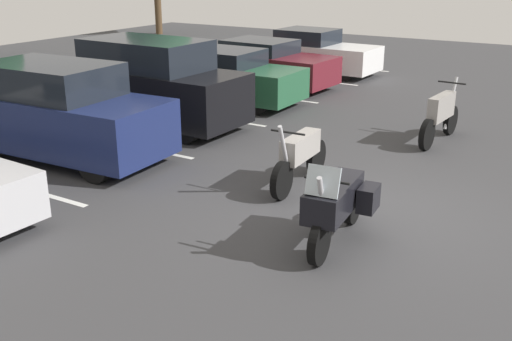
{
  "coord_description": "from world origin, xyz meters",
  "views": [
    {
      "loc": [
        -8.45,
        -2.94,
        3.83
      ],
      "look_at": [
        -1.4,
        1.37,
        0.89
      ],
      "focal_mm": 41.9,
      "sensor_mm": 36.0,
      "label": 1
    }
  ],
  "objects": [
    {
      "name": "car_navy",
      "position": [
        -0.58,
        6.4,
        0.94
      ],
      "size": [
        2.06,
        4.32,
        1.9
      ],
      "color": "navy",
      "rests_on": "ground"
    },
    {
      "name": "ground",
      "position": [
        0.0,
        0.0,
        -0.05
      ],
      "size": [
        44.0,
        44.0,
        0.1
      ],
      "primitive_type": "cube",
      "color": "#38383A"
    },
    {
      "name": "car_black",
      "position": [
        2.31,
        6.46,
        1.02
      ],
      "size": [
        1.98,
        4.33,
        2.05
      ],
      "color": "black",
      "rests_on": "ground"
    },
    {
      "name": "car_white",
      "position": [
        10.63,
        6.3,
        0.72
      ],
      "size": [
        1.92,
        4.31,
        1.51
      ],
      "color": "white",
      "rests_on": "ground"
    },
    {
      "name": "car_maroon",
      "position": [
        7.72,
        6.72,
        0.71
      ],
      "size": [
        2.08,
        4.73,
        1.45
      ],
      "color": "maroon",
      "rests_on": "ground"
    },
    {
      "name": "motorcycle_touring",
      "position": [
        -1.33,
        0.1,
        0.63
      ],
      "size": [
        2.09,
        0.96,
        1.35
      ],
      "color": "black",
      "rests_on": "ground"
    },
    {
      "name": "parking_stripes",
      "position": [
        -0.76,
        6.57,
        0.0
      ],
      "size": [
        26.19,
        4.84,
        0.01
      ],
      "color": "silver",
      "rests_on": "ground"
    },
    {
      "name": "motorcycle_second",
      "position": [
        4.5,
        0.24,
        0.59
      ],
      "size": [
        2.16,
        0.62,
        1.32
      ],
      "color": "black",
      "rests_on": "ground"
    },
    {
      "name": "motorcycle_third",
      "position": [
        0.47,
        1.61,
        0.56
      ],
      "size": [
        2.11,
        0.62,
        1.31
      ],
      "color": "black",
      "rests_on": "ground"
    },
    {
      "name": "car_green",
      "position": [
        5.22,
        6.44,
        0.73
      ],
      "size": [
        1.84,
        4.35,
        1.48
      ],
      "color": "#235638",
      "rests_on": "ground"
    }
  ]
}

